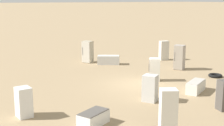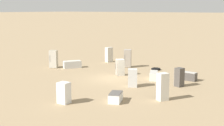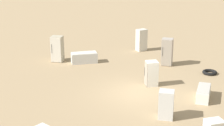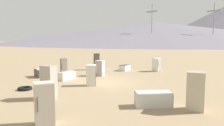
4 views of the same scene
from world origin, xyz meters
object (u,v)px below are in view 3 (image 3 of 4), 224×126
(discarded_fridge_0, at_px, (151,74))
(scrap_tire, at_px, (210,72))
(discarded_fridge_3, at_px, (84,58))
(discarded_fridge_1, at_px, (141,40))
(discarded_fridge_5, at_px, (203,93))
(discarded_fridge_6, at_px, (57,49))
(discarded_fridge_9, at_px, (166,104))
(discarded_fridge_8, at_px, (167,52))

(discarded_fridge_0, distance_m, scrap_tire, 4.59)
(discarded_fridge_3, bearing_deg, scrap_tire, 61.91)
(discarded_fridge_1, bearing_deg, scrap_tire, -83.85)
(discarded_fridge_3, height_order, discarded_fridge_5, discarded_fridge_3)
(discarded_fridge_6, height_order, scrap_tire, discarded_fridge_6)
(discarded_fridge_6, xyz_separation_m, discarded_fridge_9, (11.03, -1.94, -0.21))
(discarded_fridge_0, relative_size, discarded_fridge_3, 0.77)
(discarded_fridge_5, height_order, scrap_tire, discarded_fridge_5)
(discarded_fridge_5, bearing_deg, scrap_tire, -90.79)
(discarded_fridge_5, relative_size, scrap_tire, 1.94)
(discarded_fridge_3, height_order, discarded_fridge_9, discarded_fridge_9)
(scrap_tire, bearing_deg, discarded_fridge_3, -151.46)
(discarded_fridge_8, xyz_separation_m, scrap_tire, (3.11, 0.49, -0.85))
(discarded_fridge_6, bearing_deg, discarded_fridge_5, 154.84)
(discarded_fridge_3, height_order, discarded_fridge_6, discarded_fridge_6)
(discarded_fridge_0, bearing_deg, discarded_fridge_1, -10.40)
(discarded_fridge_6, relative_size, scrap_tire, 1.94)
(discarded_fridge_5, bearing_deg, discarded_fridge_0, -19.05)
(discarded_fridge_0, distance_m, discarded_fridge_6, 7.87)
(discarded_fridge_1, distance_m, scrap_tire, 6.87)
(discarded_fridge_0, relative_size, discarded_fridge_6, 0.82)
(discarded_fridge_0, xyz_separation_m, discarded_fridge_1, (-5.29, 5.38, 0.10))
(discarded_fridge_0, bearing_deg, discarded_fridge_3, 33.73)
(discarded_fridge_0, relative_size, discarded_fridge_9, 1.06)
(scrap_tire, bearing_deg, discarded_fridge_1, 170.91)
(discarded_fridge_3, distance_m, discarded_fridge_9, 9.90)
(discarded_fridge_9, xyz_separation_m, scrap_tire, (-1.77, 7.21, -0.62))
(discarded_fridge_8, bearing_deg, scrap_tire, 161.10)
(discarded_fridge_5, distance_m, discarded_fridge_6, 11.22)
(discarded_fridge_1, relative_size, discarded_fridge_8, 0.90)
(discarded_fridge_0, height_order, discarded_fridge_8, discarded_fridge_8)
(discarded_fridge_0, relative_size, scrap_tire, 1.60)
(discarded_fridge_6, bearing_deg, discarded_fridge_8, -174.41)
(discarded_fridge_9, bearing_deg, discarded_fridge_3, 129.83)
(discarded_fridge_6, bearing_deg, discarded_fridge_0, 154.77)
(discarded_fridge_6, distance_m, scrap_tire, 10.69)
(discarded_fridge_5, bearing_deg, discarded_fridge_1, -56.32)
(discarded_fridge_1, distance_m, discarded_fridge_8, 3.96)
(scrap_tire, bearing_deg, discarded_fridge_6, -150.34)
(discarded_fridge_3, xyz_separation_m, discarded_fridge_9, (9.41, -3.05, 0.34))
(discarded_fridge_3, relative_size, scrap_tire, 2.06)
(scrap_tire, bearing_deg, discarded_fridge_9, -76.22)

